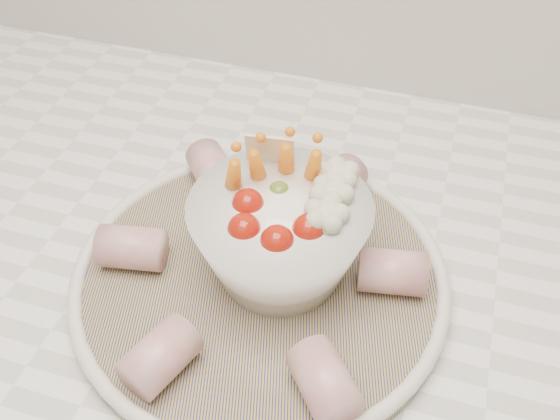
% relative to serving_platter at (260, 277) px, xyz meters
% --- Properties ---
extents(serving_platter, '(0.39, 0.39, 0.02)m').
position_rel_serving_platter_xyz_m(serving_platter, '(0.00, 0.00, 0.00)').
color(serving_platter, navy).
rests_on(serving_platter, kitchen_counter).
extents(veggie_bowl, '(0.14, 0.14, 0.11)m').
position_rel_serving_platter_xyz_m(veggie_bowl, '(0.02, 0.01, 0.05)').
color(veggie_bowl, white).
rests_on(veggie_bowl, serving_platter).
extents(cured_meat_rolls, '(0.27, 0.28, 0.04)m').
position_rel_serving_platter_xyz_m(cured_meat_rolls, '(0.00, -0.00, 0.02)').
color(cured_meat_rolls, '#AF5059').
rests_on(cured_meat_rolls, serving_platter).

